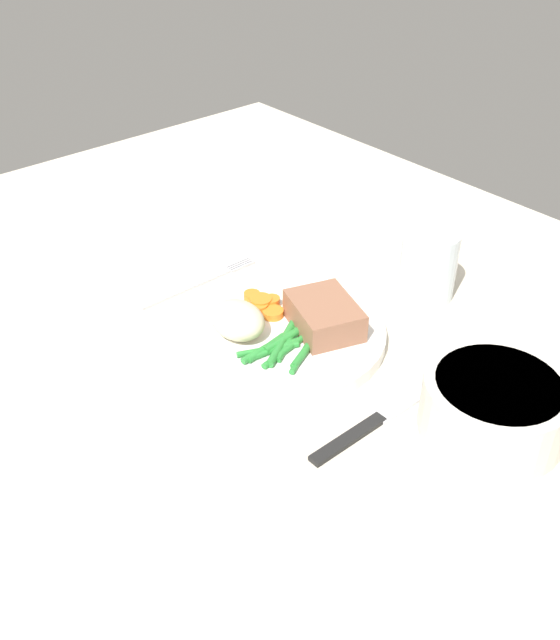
{
  "coord_description": "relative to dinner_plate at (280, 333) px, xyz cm",
  "views": [
    {
      "loc": [
        51.26,
        -45.5,
        49.88
      ],
      "look_at": [
        2.73,
        -3.59,
        4.6
      ],
      "focal_mm": 40.7,
      "sensor_mm": 36.0,
      "label": 1
    }
  ],
  "objects": [
    {
      "name": "mashed_potatoes",
      "position": [
        -2.08,
        -4.17,
        2.62
      ],
      "size": [
        6.6,
        5.26,
        3.63
      ],
      "primitive_type": "ellipsoid",
      "color": "beige",
      "rests_on": "dinner_plate"
    },
    {
      "name": "green_beans",
      "position": [
        3.14,
        -2.15,
        1.17
      ],
      "size": [
        6.75,
        10.31,
        0.9
      ],
      "color": "#2D8C38",
      "rests_on": "dinner_plate"
    },
    {
      "name": "water_glass",
      "position": [
        4.49,
        19.14,
        2.8
      ],
      "size": [
        6.67,
        6.67,
        8.36
      ],
      "color": "silver",
      "rests_on": "dining_table"
    },
    {
      "name": "dining_table",
      "position": [
        -2.73,
        3.59,
        -1.8
      ],
      "size": [
        120.0,
        90.0,
        2.0
      ],
      "color": "beige",
      "rests_on": "ground"
    },
    {
      "name": "dinner_plate",
      "position": [
        0.0,
        0.0,
        0.0
      ],
      "size": [
        23.16,
        23.16,
        1.6
      ],
      "primitive_type": "cylinder",
      "color": "white",
      "rests_on": "dining_table"
    },
    {
      "name": "meat_portion",
      "position": [
        3.13,
        3.65,
        2.42
      ],
      "size": [
        9.94,
        8.74,
        3.23
      ],
      "primitive_type": "cube",
      "rotation": [
        0.0,
        0.0,
        -0.34
      ],
      "color": "#936047",
      "rests_on": "dinner_plate"
    },
    {
      "name": "knife",
      "position": [
        16.05,
        -0.29,
        -0.6
      ],
      "size": [
        1.7,
        20.5,
        0.64
      ],
      "rotation": [
        0.0,
        0.0,
        0.02
      ],
      "color": "black",
      "rests_on": "dining_table"
    },
    {
      "name": "salad_bowl",
      "position": [
        23.72,
        5.57,
        2.49
      ],
      "size": [
        13.5,
        13.5,
        5.83
      ],
      "color": "silver",
      "rests_on": "dining_table"
    },
    {
      "name": "fork",
      "position": [
        -15.1,
        -0.26,
        -0.6
      ],
      "size": [
        1.44,
        16.6,
        0.4
      ],
      "rotation": [
        0.0,
        0.0,
        0.04
      ],
      "color": "silver",
      "rests_on": "dining_table"
    },
    {
      "name": "carrot_slices",
      "position": [
        -3.59,
        1.37,
        1.33
      ],
      "size": [
        6.87,
        4.91,
        1.24
      ],
      "color": "orange",
      "rests_on": "dinner_plate"
    }
  ]
}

